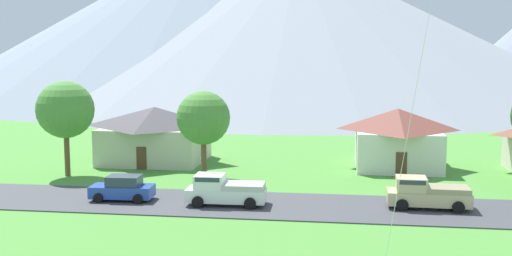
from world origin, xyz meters
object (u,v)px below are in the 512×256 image
tree_left_of_center (203,118)px  parked_car_blue_mid_west (123,189)px  pickup_truck_sand_west_side (426,193)px  pickup_truck_white_east_side (224,190)px  tree_near_left (65,110)px  house_left_center (155,133)px  house_leftmost (397,137)px

tree_left_of_center → parked_car_blue_mid_west: tree_left_of_center is taller
pickup_truck_sand_west_side → tree_left_of_center: bearing=155.5°
tree_left_of_center → pickup_truck_white_east_side: tree_left_of_center is taller
parked_car_blue_mid_west → pickup_truck_white_east_side: pickup_truck_white_east_side is taller
tree_near_left → parked_car_blue_mid_west: tree_near_left is taller
tree_left_of_center → pickup_truck_white_east_side: bearing=-68.4°
pickup_truck_sand_west_side → pickup_truck_white_east_side: (-13.05, -0.94, 0.00)m
tree_near_left → parked_car_blue_mid_west: bearing=-44.8°
house_left_center → tree_near_left: tree_near_left is taller
house_leftmost → tree_left_of_center: tree_left_of_center is taller
house_leftmost → tree_near_left: bearing=-164.2°
parked_car_blue_mid_west → pickup_truck_white_east_side: (7.08, -0.28, 0.19)m
tree_near_left → parked_car_blue_mid_west: (7.60, -7.55, -4.61)m
house_leftmost → house_left_center: house_leftmost is taller
house_leftmost → parked_car_blue_mid_west: 24.93m
house_left_center → tree_left_of_center: bearing=-47.9°
tree_near_left → house_left_center: bearing=55.6°
tree_near_left → tree_left_of_center: tree_near_left is taller
tree_near_left → parked_car_blue_mid_west: 11.66m
parked_car_blue_mid_west → pickup_truck_white_east_side: size_ratio=0.82×
house_left_center → parked_car_blue_mid_west: 15.32m
tree_left_of_center → parked_car_blue_mid_west: size_ratio=1.65×
tree_near_left → pickup_truck_white_east_side: (14.68, -7.83, -4.42)m
tree_near_left → parked_car_blue_mid_west: size_ratio=1.83×
parked_car_blue_mid_west → pickup_truck_sand_west_side: 20.14m
parked_car_blue_mid_west → tree_near_left: bearing=135.2°
house_left_center → pickup_truck_white_east_side: 18.11m
tree_left_of_center → pickup_truck_white_east_side: (3.31, -8.38, -3.85)m
tree_near_left → pickup_truck_sand_west_side: bearing=-14.0°
house_leftmost → tree_near_left: tree_near_left is taller
house_left_center → pickup_truck_white_east_side: house_left_center is taller
house_leftmost → parked_car_blue_mid_west: (-19.62, -15.27, -1.85)m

